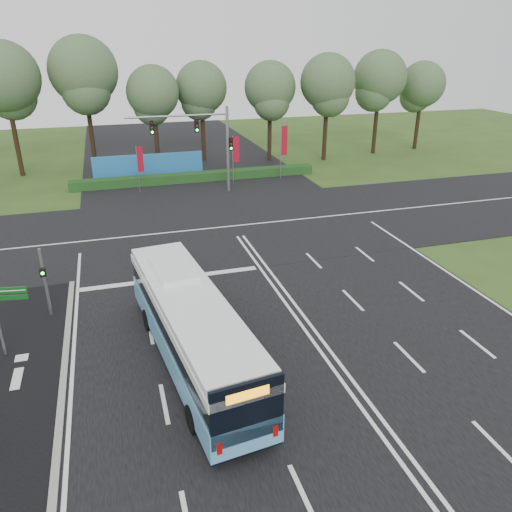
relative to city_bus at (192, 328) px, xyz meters
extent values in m
plane|color=#2E511B|center=(5.17, 2.87, -1.65)|extent=(120.00, 120.00, 0.00)
cube|color=black|center=(5.17, 2.87, -1.63)|extent=(20.00, 120.00, 0.04)
cube|color=black|center=(5.17, 14.87, -1.62)|extent=(120.00, 14.00, 0.05)
cube|color=gray|center=(-4.93, -0.13, -1.59)|extent=(0.25, 18.00, 0.12)
cube|color=#5698C7|center=(0.00, 0.01, -0.63)|extent=(3.71, 11.59, 1.04)
cube|color=black|center=(0.00, 0.01, -1.11)|extent=(3.68, 11.53, 0.28)
cube|color=black|center=(0.00, 0.01, 0.32)|extent=(3.60, 11.41, 0.90)
cube|color=white|center=(0.00, 0.01, 0.89)|extent=(3.71, 11.59, 0.33)
cube|color=white|center=(0.00, 0.01, 1.22)|extent=(3.61, 11.13, 0.33)
cube|color=white|center=(-0.28, 2.37, 1.50)|extent=(1.85, 3.01, 0.24)
cube|color=black|center=(0.67, -5.58, 0.37)|extent=(2.30, 0.39, 2.09)
cube|color=orange|center=(0.67, -5.62, 1.03)|extent=(1.33, 0.22, 0.33)
cylinder|color=black|center=(-1.48, 3.09, -1.15)|extent=(0.38, 1.01, 0.99)
cylinder|color=black|center=(0.71, 3.35, -1.15)|extent=(0.38, 1.01, 0.99)
cylinder|color=black|center=(-0.67, -3.70, -1.15)|extent=(0.38, 1.01, 0.99)
cylinder|color=black|center=(1.53, -3.43, -1.15)|extent=(0.38, 1.01, 0.99)
cylinder|color=gray|center=(-5.74, 5.64, 0.05)|extent=(0.14, 0.14, 3.39)
cube|color=black|center=(-5.74, 5.46, 0.68)|extent=(0.29, 0.20, 0.39)
sphere|color=#19F233|center=(-5.74, 5.36, 0.68)|extent=(0.14, 0.14, 0.14)
cube|color=#0C4814|center=(-6.64, 2.65, 1.30)|extent=(1.33, 0.28, 0.27)
cube|color=#0C4814|center=(-6.64, 2.65, 0.99)|extent=(1.33, 0.28, 0.20)
cube|color=white|center=(-6.64, 2.62, 1.30)|extent=(1.24, 0.22, 0.04)
cylinder|color=gray|center=(-0.08, 25.09, 0.32)|extent=(0.06, 0.06, 3.93)
cube|color=maroon|center=(0.18, 25.20, 1.15)|extent=(0.50, 0.24, 2.10)
cylinder|color=gray|center=(8.25, 26.06, 0.43)|extent=(0.06, 0.06, 4.14)
cube|color=maroon|center=(8.56, 26.07, 1.30)|extent=(0.55, 0.07, 2.21)
cylinder|color=gray|center=(12.70, 25.95, 0.80)|extent=(0.08, 0.08, 4.90)
cube|color=maroon|center=(13.04, 26.05, 1.84)|extent=(0.64, 0.23, 2.61)
cylinder|color=gray|center=(7.17, 23.37, 1.85)|extent=(0.24, 0.24, 7.00)
cylinder|color=gray|center=(3.17, 23.37, 4.75)|extent=(8.00, 0.16, 0.16)
cube|color=black|center=(4.67, 23.37, 3.95)|extent=(0.32, 0.28, 1.05)
cube|color=black|center=(1.17, 23.37, 3.95)|extent=(0.32, 0.28, 1.05)
cube|color=black|center=(7.42, 23.37, 2.35)|extent=(0.32, 0.28, 1.05)
cube|color=#163A15|center=(5.17, 27.37, -1.25)|extent=(22.00, 1.20, 0.80)
cube|color=#1F68AA|center=(1.17, 29.87, -0.55)|extent=(10.00, 0.30, 2.20)
cylinder|color=black|center=(-10.29, 34.18, 2.55)|extent=(0.44, 0.44, 8.40)
sphere|color=#3D5A35|center=(-10.29, 34.18, 7.20)|extent=(6.19, 6.19, 6.19)
cylinder|color=black|center=(-3.64, 35.75, 2.70)|extent=(0.44, 0.44, 8.69)
sphere|color=#3D5A35|center=(-3.64, 35.75, 7.50)|extent=(6.40, 6.40, 6.40)
cylinder|color=black|center=(2.49, 34.20, 1.78)|extent=(0.44, 0.44, 6.85)
sphere|color=#3D5A35|center=(2.49, 34.20, 5.56)|extent=(5.05, 5.05, 5.05)
cylinder|color=black|center=(7.44, 35.47, 1.87)|extent=(0.44, 0.44, 7.04)
sphere|color=#3D5A35|center=(7.44, 35.47, 5.76)|extent=(5.19, 5.19, 5.19)
cylinder|color=black|center=(14.12, 33.62, 1.87)|extent=(0.44, 0.44, 7.04)
sphere|color=#3D5A35|center=(14.12, 33.62, 5.76)|extent=(5.18, 5.18, 5.18)
cylinder|color=black|center=(19.76, 32.16, 2.12)|extent=(0.44, 0.44, 7.54)
sphere|color=#3D5A35|center=(19.76, 32.16, 6.29)|extent=(5.56, 5.56, 5.56)
cylinder|color=black|center=(26.47, 33.65, 2.21)|extent=(0.44, 0.44, 7.70)
sphere|color=#3D5A35|center=(26.47, 33.65, 6.46)|extent=(5.68, 5.68, 5.68)
cylinder|color=black|center=(32.38, 34.49, 1.77)|extent=(0.44, 0.44, 6.84)
sphere|color=#3D5A35|center=(32.38, 34.49, 5.56)|extent=(5.04, 5.04, 5.04)
camera|label=1|loc=(-2.35, -16.57, 10.29)|focal=35.00mm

